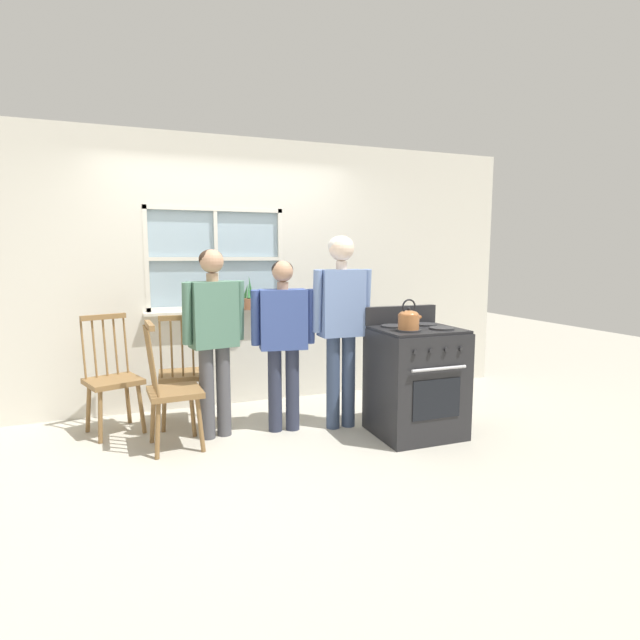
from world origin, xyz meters
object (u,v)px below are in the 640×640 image
object	(u,v)px
chair_by_window	(172,392)
potted_plant	(249,301)
person_adult_right	(341,311)
person_teen_center	(283,331)
stove	(415,380)
kettle	(409,319)
chair_near_wall	(183,375)
person_elderly_left	(214,326)
chair_center_cluster	(112,380)

from	to	relation	value
chair_by_window	potted_plant	xyz separation A→B (m)	(0.84, 0.98, 0.61)
person_adult_right	person_teen_center	bearing A→B (deg)	169.22
stove	potted_plant	distance (m)	1.88
person_teen_center	kettle	xyz separation A→B (m)	(0.88, -0.61, 0.14)
chair_by_window	chair_near_wall	bearing A→B (deg)	-17.68
chair_near_wall	potted_plant	bearing A→B (deg)	-144.58
chair_by_window	potted_plant	size ratio (longest dim) A/B	2.96
person_elderly_left	person_adult_right	size ratio (longest dim) A/B	0.93
chair_near_wall	person_elderly_left	distance (m)	0.68
chair_center_cluster	person_adult_right	distance (m)	2.07
chair_near_wall	chair_center_cluster	xyz separation A→B (m)	(-0.59, 0.01, 0.00)
stove	kettle	xyz separation A→B (m)	(-0.16, -0.13, 0.55)
kettle	person_elderly_left	bearing A→B (deg)	155.94
person_adult_right	chair_center_cluster	bearing A→B (deg)	163.42
chair_by_window	person_teen_center	world-z (taller)	person_teen_center
chair_by_window	person_elderly_left	bearing A→B (deg)	-73.73
chair_by_window	stove	bearing A→B (deg)	-105.08
person_elderly_left	person_teen_center	xyz separation A→B (m)	(0.59, -0.05, -0.06)
person_adult_right	potted_plant	bearing A→B (deg)	121.29
person_teen_center	stove	xyz separation A→B (m)	(1.04, -0.47, -0.41)
chair_center_cluster	potted_plant	distance (m)	1.50
person_elderly_left	kettle	size ratio (longest dim) A/B	6.40
person_adult_right	stove	xyz separation A→B (m)	(0.53, -0.38, -0.57)
potted_plant	chair_near_wall	bearing A→B (deg)	-148.13
chair_near_wall	person_elderly_left	world-z (taller)	person_elderly_left
chair_near_wall	kettle	bearing A→B (deg)	151.32
chair_by_window	chair_near_wall	xyz separation A→B (m)	(0.13, 0.54, 0.00)
chair_center_cluster	stove	xyz separation A→B (m)	(2.44, -0.94, 0.01)
stove	potted_plant	world-z (taller)	potted_plant
chair_near_wall	person_elderly_left	size ratio (longest dim) A/B	0.65
chair_near_wall	chair_center_cluster	world-z (taller)	same
chair_center_cluster	chair_near_wall	bearing A→B (deg)	-21.46
person_teen_center	person_adult_right	distance (m)	0.54
chair_near_wall	person_adult_right	world-z (taller)	person_adult_right
chair_by_window	person_adult_right	size ratio (longest dim) A/B	0.60
stove	kettle	world-z (taller)	kettle
person_teen_center	kettle	bearing A→B (deg)	-26.52
person_elderly_left	potted_plant	xyz separation A→B (m)	(0.48, 0.85, 0.12)
person_teen_center	person_adult_right	xyz separation A→B (m)	(0.50, -0.10, 0.16)
chair_center_cluster	kettle	distance (m)	2.58
person_teen_center	person_adult_right	bearing A→B (deg)	-2.69
person_adult_right	potted_plant	size ratio (longest dim) A/B	4.92
chair_near_wall	stove	xyz separation A→B (m)	(1.85, -0.93, 0.01)
chair_near_wall	chair_center_cluster	distance (m)	0.59
person_teen_center	potted_plant	distance (m)	0.92
chair_by_window	chair_center_cluster	xyz separation A→B (m)	(-0.46, 0.55, 0.00)
person_adult_right	kettle	xyz separation A→B (m)	(0.38, -0.51, -0.02)
stove	potted_plant	bearing A→B (deg)	129.67
chair_by_window	potted_plant	distance (m)	1.43
person_teen_center	stove	world-z (taller)	person_teen_center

